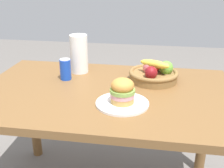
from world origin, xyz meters
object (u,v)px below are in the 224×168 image
at_px(soda_can, 65,69).
at_px(fruit_basket, 154,73).
at_px(paper_towel_roll, 79,54).
at_px(sandwich, 122,91).
at_px(plate, 122,103).

relative_size(soda_can, fruit_basket, 0.43).
distance_m(fruit_basket, paper_towel_roll, 0.49).
height_order(sandwich, fruit_basket, same).
distance_m(plate, fruit_basket, 0.38).
bearing_deg(sandwich, plate, 0.00).
bearing_deg(paper_towel_roll, soda_can, -108.43).
bearing_deg(fruit_basket, plate, -112.30).
bearing_deg(fruit_basket, soda_can, -173.51).
distance_m(sandwich, soda_can, 0.48).
height_order(plate, fruit_basket, fruit_basket).
bearing_deg(paper_towel_roll, sandwich, -52.22).
distance_m(plate, sandwich, 0.07).
height_order(sandwich, soda_can, sandwich).
bearing_deg(sandwich, paper_towel_roll, 127.78).
xyz_separation_m(sandwich, fruit_basket, (0.14, 0.35, -0.03)).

